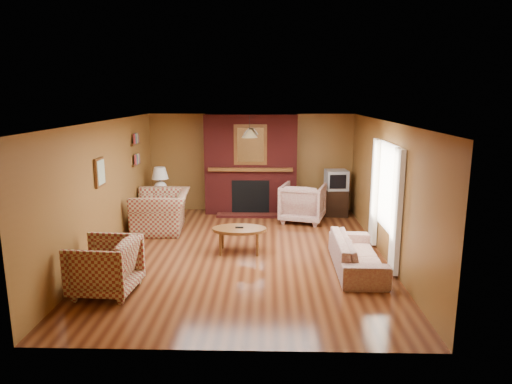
{
  "coord_description": "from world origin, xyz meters",
  "views": [
    {
      "loc": [
        0.42,
        -7.93,
        2.85
      ],
      "look_at": [
        0.19,
        0.6,
        1.03
      ],
      "focal_mm": 32.0,
      "sensor_mm": 36.0,
      "label": 1
    }
  ],
  "objects_px": {
    "plaid_armchair": "(105,266)",
    "coffee_table": "(239,231)",
    "plaid_loveseat": "(161,211)",
    "table_lamp": "(160,179)",
    "tv_stand": "(336,202)",
    "side_table": "(161,206)",
    "crt_tv": "(336,180)",
    "floral_armchair": "(303,203)",
    "fireplace": "(251,165)",
    "floral_sofa": "(357,254)"
  },
  "relations": [
    {
      "from": "floral_sofa",
      "to": "tv_stand",
      "type": "bearing_deg",
      "value": -1.41
    },
    {
      "from": "floral_armchair",
      "to": "floral_sofa",
      "type": "bearing_deg",
      "value": 118.99
    },
    {
      "from": "plaid_loveseat",
      "to": "fireplace",
      "type": "bearing_deg",
      "value": 126.03
    },
    {
      "from": "fireplace",
      "to": "plaid_armchair",
      "type": "xyz_separation_m",
      "value": [
        -1.95,
        -4.73,
        -0.77
      ]
    },
    {
      "from": "plaid_armchair",
      "to": "table_lamp",
      "type": "bearing_deg",
      "value": -173.59
    },
    {
      "from": "table_lamp",
      "to": "tv_stand",
      "type": "xyz_separation_m",
      "value": [
        4.15,
        0.35,
        -0.61
      ]
    },
    {
      "from": "table_lamp",
      "to": "plaid_armchair",
      "type": "bearing_deg",
      "value": -87.95
    },
    {
      "from": "table_lamp",
      "to": "coffee_table",
      "type": "bearing_deg",
      "value": -49.97
    },
    {
      "from": "plaid_loveseat",
      "to": "plaid_armchair",
      "type": "relative_size",
      "value": 1.44
    },
    {
      "from": "fireplace",
      "to": "plaid_loveseat",
      "type": "relative_size",
      "value": 1.85
    },
    {
      "from": "fireplace",
      "to": "coffee_table",
      "type": "xyz_separation_m",
      "value": [
        -0.1,
        -2.91,
        -0.77
      ]
    },
    {
      "from": "floral_armchair",
      "to": "tv_stand",
      "type": "distance_m",
      "value": 1.03
    },
    {
      "from": "plaid_armchair",
      "to": "tv_stand",
      "type": "xyz_separation_m",
      "value": [
        4.0,
        4.54,
        -0.09
      ]
    },
    {
      "from": "table_lamp",
      "to": "tv_stand",
      "type": "distance_m",
      "value": 4.21
    },
    {
      "from": "table_lamp",
      "to": "tv_stand",
      "type": "relative_size",
      "value": 1.02
    },
    {
      "from": "floral_sofa",
      "to": "side_table",
      "type": "height_order",
      "value": "side_table"
    },
    {
      "from": "fireplace",
      "to": "floral_sofa",
      "type": "distance_m",
      "value": 4.26
    },
    {
      "from": "tv_stand",
      "to": "crt_tv",
      "type": "bearing_deg",
      "value": -84.76
    },
    {
      "from": "side_table",
      "to": "crt_tv",
      "type": "height_order",
      "value": "crt_tv"
    },
    {
      "from": "coffee_table",
      "to": "fireplace",
      "type": "bearing_deg",
      "value": 88.01
    },
    {
      "from": "plaid_loveseat",
      "to": "plaid_armchair",
      "type": "height_order",
      "value": "plaid_loveseat"
    },
    {
      "from": "floral_sofa",
      "to": "tv_stand",
      "type": "height_order",
      "value": "tv_stand"
    },
    {
      "from": "floral_sofa",
      "to": "floral_armchair",
      "type": "bearing_deg",
      "value": 14.14
    },
    {
      "from": "plaid_loveseat",
      "to": "floral_sofa",
      "type": "relative_size",
      "value": 0.7
    },
    {
      "from": "plaid_loveseat",
      "to": "plaid_armchair",
      "type": "distance_m",
      "value": 3.15
    },
    {
      "from": "fireplace",
      "to": "crt_tv",
      "type": "distance_m",
      "value": 2.08
    },
    {
      "from": "fireplace",
      "to": "plaid_armchair",
      "type": "relative_size",
      "value": 2.67
    },
    {
      "from": "plaid_armchair",
      "to": "floral_armchair",
      "type": "distance_m",
      "value": 5.07
    },
    {
      "from": "crt_tv",
      "to": "floral_armchair",
      "type": "bearing_deg",
      "value": -145.16
    },
    {
      "from": "plaid_armchair",
      "to": "floral_armchair",
      "type": "bearing_deg",
      "value": 145.7
    },
    {
      "from": "plaid_armchair",
      "to": "coffee_table",
      "type": "relative_size",
      "value": 0.9
    },
    {
      "from": "table_lamp",
      "to": "crt_tv",
      "type": "xyz_separation_m",
      "value": [
        4.15,
        0.34,
        -0.06
      ]
    },
    {
      "from": "tv_stand",
      "to": "table_lamp",
      "type": "bearing_deg",
      "value": -169.94
    },
    {
      "from": "coffee_table",
      "to": "table_lamp",
      "type": "height_order",
      "value": "table_lamp"
    },
    {
      "from": "coffee_table",
      "to": "crt_tv",
      "type": "bearing_deg",
      "value": 51.7
    },
    {
      "from": "plaid_armchair",
      "to": "fireplace",
      "type": "bearing_deg",
      "value": 161.95
    },
    {
      "from": "side_table",
      "to": "crt_tv",
      "type": "bearing_deg",
      "value": 4.74
    },
    {
      "from": "coffee_table",
      "to": "floral_sofa",
      "type": "bearing_deg",
      "value": -21.62
    },
    {
      "from": "crt_tv",
      "to": "floral_sofa",
      "type": "bearing_deg",
      "value": -92.44
    },
    {
      "from": "floral_armchair",
      "to": "plaid_armchair",
      "type": "bearing_deg",
      "value": 67.22
    },
    {
      "from": "fireplace",
      "to": "crt_tv",
      "type": "relative_size",
      "value": 4.4
    },
    {
      "from": "plaid_armchair",
      "to": "floral_armchair",
      "type": "xyz_separation_m",
      "value": [
        3.17,
        3.96,
        0.03
      ]
    },
    {
      "from": "tv_stand",
      "to": "plaid_loveseat",
      "type": "bearing_deg",
      "value": -155.09
    },
    {
      "from": "fireplace",
      "to": "crt_tv",
      "type": "bearing_deg",
      "value": -5.3
    },
    {
      "from": "fireplace",
      "to": "side_table",
      "type": "xyz_separation_m",
      "value": [
        -2.1,
        -0.53,
        -0.9
      ]
    },
    {
      "from": "plaid_loveseat",
      "to": "table_lamp",
      "type": "xyz_separation_m",
      "value": [
        -0.25,
        1.04,
        0.5
      ]
    },
    {
      "from": "coffee_table",
      "to": "crt_tv",
      "type": "height_order",
      "value": "crt_tv"
    },
    {
      "from": "coffee_table",
      "to": "side_table",
      "type": "height_order",
      "value": "side_table"
    },
    {
      "from": "fireplace",
      "to": "floral_armchair",
      "type": "xyz_separation_m",
      "value": [
        1.22,
        -0.77,
        -0.74
      ]
    },
    {
      "from": "plaid_armchair",
      "to": "table_lamp",
      "type": "xyz_separation_m",
      "value": [
        -0.15,
        4.19,
        0.51
      ]
    }
  ]
}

